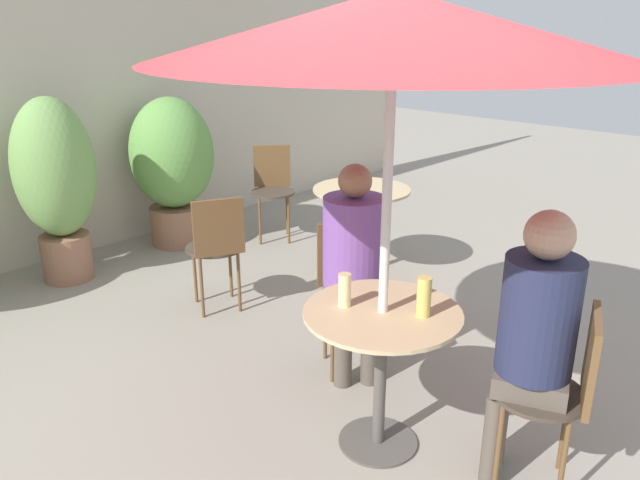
{
  "coord_description": "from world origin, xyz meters",
  "views": [
    {
      "loc": [
        -1.88,
        -1.46,
        2.02
      ],
      "look_at": [
        0.2,
        0.51,
        0.98
      ],
      "focal_mm": 35.0,
      "sensor_mm": 36.0,
      "label": 1
    }
  ],
  "objects_px": {
    "bistro_chair_3": "(273,182)",
    "beer_glass_1": "(345,290)",
    "bistro_chair_0": "(562,383)",
    "umbrella": "(393,26)",
    "cafe_table_near": "(381,344)",
    "seated_person_1": "(354,255)",
    "cafe_table_far": "(361,208)",
    "bistro_chair_1": "(349,281)",
    "potted_plant_2": "(173,163)",
    "potted_plant_1": "(56,179)",
    "seated_person_0": "(534,328)",
    "bistro_chair_2": "(217,242)",
    "beer_glass_0": "(424,297)"
  },
  "relations": [
    {
      "from": "beer_glass_1",
      "to": "bistro_chair_2",
      "type": "bearing_deg",
      "value": 74.04
    },
    {
      "from": "seated_person_0",
      "to": "seated_person_1",
      "type": "distance_m",
      "value": 1.15
    },
    {
      "from": "bistro_chair_2",
      "to": "bistro_chair_3",
      "type": "bearing_deg",
      "value": -120.22
    },
    {
      "from": "bistro_chair_1",
      "to": "bistro_chair_3",
      "type": "bearing_deg",
      "value": 96.34
    },
    {
      "from": "seated_person_1",
      "to": "bistro_chair_2",
      "type": "bearing_deg",
      "value": 129.5
    },
    {
      "from": "cafe_table_far",
      "to": "seated_person_0",
      "type": "relative_size",
      "value": 0.6
    },
    {
      "from": "umbrella",
      "to": "cafe_table_near",
      "type": "bearing_deg",
      "value": -26.57
    },
    {
      "from": "seated_person_1",
      "to": "potted_plant_1",
      "type": "relative_size",
      "value": 0.87
    },
    {
      "from": "bistro_chair_2",
      "to": "potted_plant_2",
      "type": "distance_m",
      "value": 1.6
    },
    {
      "from": "potted_plant_2",
      "to": "cafe_table_far",
      "type": "bearing_deg",
      "value": -71.11
    },
    {
      "from": "seated_person_1",
      "to": "potted_plant_1",
      "type": "bearing_deg",
      "value": 138.85
    },
    {
      "from": "umbrella",
      "to": "bistro_chair_2",
      "type": "bearing_deg",
      "value": 77.95
    },
    {
      "from": "seated_person_0",
      "to": "seated_person_1",
      "type": "relative_size",
      "value": 1.02
    },
    {
      "from": "bistro_chair_0",
      "to": "bistro_chair_3",
      "type": "bearing_deg",
      "value": -135.0
    },
    {
      "from": "cafe_table_far",
      "to": "bistro_chair_2",
      "type": "xyz_separation_m",
      "value": [
        -1.23,
        0.28,
        -0.03
      ]
    },
    {
      "from": "cafe_table_far",
      "to": "bistro_chair_1",
      "type": "distance_m",
      "value": 1.38
    },
    {
      "from": "cafe_table_far",
      "to": "potted_plant_1",
      "type": "height_order",
      "value": "potted_plant_1"
    },
    {
      "from": "cafe_table_far",
      "to": "umbrella",
      "type": "distance_m",
      "value": 2.59
    },
    {
      "from": "bistro_chair_0",
      "to": "bistro_chair_2",
      "type": "height_order",
      "value": "same"
    },
    {
      "from": "potted_plant_1",
      "to": "potted_plant_2",
      "type": "height_order",
      "value": "potted_plant_1"
    },
    {
      "from": "cafe_table_far",
      "to": "bistro_chair_2",
      "type": "distance_m",
      "value": 1.26
    },
    {
      "from": "bistro_chair_2",
      "to": "potted_plant_1",
      "type": "bearing_deg",
      "value": -45.61
    },
    {
      "from": "cafe_table_far",
      "to": "beer_glass_0",
      "type": "xyz_separation_m",
      "value": [
        -1.51,
        -1.63,
        0.26
      ]
    },
    {
      "from": "bistro_chair_0",
      "to": "umbrella",
      "type": "distance_m",
      "value": 1.65
    },
    {
      "from": "bistro_chair_1",
      "to": "umbrella",
      "type": "bearing_deg",
      "value": -90.0
    },
    {
      "from": "seated_person_0",
      "to": "bistro_chair_3",
      "type": "bearing_deg",
      "value": -136.6
    },
    {
      "from": "bistro_chair_2",
      "to": "potted_plant_1",
      "type": "xyz_separation_m",
      "value": [
        -0.47,
        1.38,
        0.3
      ]
    },
    {
      "from": "bistro_chair_3",
      "to": "bistro_chair_0",
      "type": "bearing_deg",
      "value": -72.41
    },
    {
      "from": "cafe_table_near",
      "to": "bistro_chair_1",
      "type": "xyz_separation_m",
      "value": [
        0.49,
        0.64,
        -0.03
      ]
    },
    {
      "from": "cafe_table_far",
      "to": "potted_plant_1",
      "type": "xyz_separation_m",
      "value": [
        -1.69,
        1.66,
        0.26
      ]
    },
    {
      "from": "bistro_chair_0",
      "to": "potted_plant_2",
      "type": "bearing_deg",
      "value": -122.22
    },
    {
      "from": "bistro_chair_2",
      "to": "beer_glass_1",
      "type": "relative_size",
      "value": 5.39
    },
    {
      "from": "bistro_chair_0",
      "to": "bistro_chair_2",
      "type": "bearing_deg",
      "value": -113.69
    },
    {
      "from": "cafe_table_near",
      "to": "beer_glass_0",
      "type": "distance_m",
      "value": 0.32
    },
    {
      "from": "cafe_table_far",
      "to": "bistro_chair_1",
      "type": "bearing_deg",
      "value": -143.09
    },
    {
      "from": "beer_glass_0",
      "to": "potted_plant_1",
      "type": "distance_m",
      "value": 3.29
    },
    {
      "from": "bistro_chair_3",
      "to": "beer_glass_1",
      "type": "relative_size",
      "value": 5.39
    },
    {
      "from": "beer_glass_1",
      "to": "potted_plant_1",
      "type": "height_order",
      "value": "potted_plant_1"
    },
    {
      "from": "bistro_chair_2",
      "to": "seated_person_1",
      "type": "xyz_separation_m",
      "value": [
        0.03,
        -1.22,
        0.22
      ]
    },
    {
      "from": "cafe_table_far",
      "to": "potted_plant_2",
      "type": "bearing_deg",
      "value": 108.89
    },
    {
      "from": "cafe_table_near",
      "to": "seated_person_1",
      "type": "relative_size",
      "value": 0.58
    },
    {
      "from": "cafe_table_near",
      "to": "bistro_chair_2",
      "type": "xyz_separation_m",
      "value": [
        0.37,
        1.74,
        -0.03
      ]
    },
    {
      "from": "seated_person_0",
      "to": "bistro_chair_2",
      "type": "bearing_deg",
      "value": -115.08
    },
    {
      "from": "bistro_chair_2",
      "to": "umbrella",
      "type": "xyz_separation_m",
      "value": [
        -0.37,
        -1.74,
        1.44
      ]
    },
    {
      "from": "potted_plant_2",
      "to": "bistro_chair_0",
      "type": "bearing_deg",
      "value": -100.12
    },
    {
      "from": "cafe_table_far",
      "to": "potted_plant_2",
      "type": "relative_size",
      "value": 0.57
    },
    {
      "from": "cafe_table_far",
      "to": "potted_plant_2",
      "type": "distance_m",
      "value": 1.84
    },
    {
      "from": "cafe_table_near",
      "to": "umbrella",
      "type": "xyz_separation_m",
      "value": [
        -0.0,
        0.0,
        1.42
      ]
    },
    {
      "from": "beer_glass_0",
      "to": "umbrella",
      "type": "xyz_separation_m",
      "value": [
        -0.09,
        0.16,
        1.15
      ]
    },
    {
      "from": "bistro_chair_3",
      "to": "potted_plant_1",
      "type": "bearing_deg",
      "value": -153.0
    }
  ]
}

